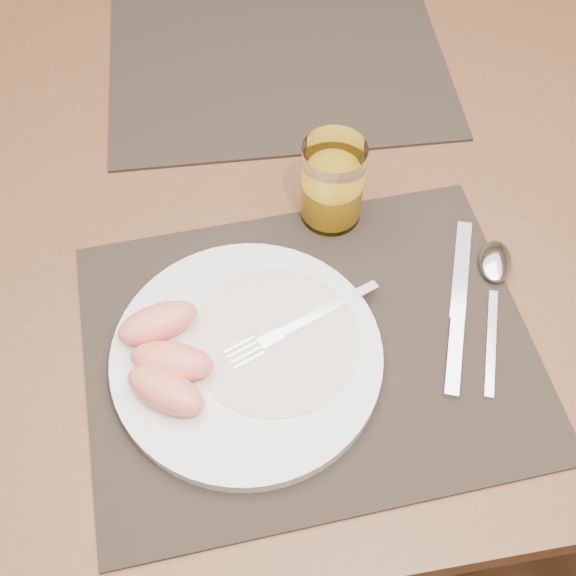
# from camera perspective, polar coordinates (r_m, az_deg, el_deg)

# --- Properties ---
(ground) EXTENTS (5.00, 5.00, 0.00)m
(ground) POSITION_cam_1_polar(r_m,az_deg,el_deg) (1.51, 0.10, -11.09)
(ground) COLOR #56341D
(ground) RESTS_ON ground
(table) EXTENTS (1.40, 0.90, 0.75)m
(table) POSITION_cam_1_polar(r_m,az_deg,el_deg) (0.93, 0.16, 4.68)
(table) COLOR brown
(table) RESTS_ON ground
(placemat_near) EXTENTS (0.47, 0.37, 0.00)m
(placemat_near) POSITION_cam_1_polar(r_m,az_deg,el_deg) (0.74, 1.69, -4.75)
(placemat_near) COLOR #2E241D
(placemat_near) RESTS_ON table
(placemat_far) EXTENTS (0.47, 0.37, 0.00)m
(placemat_far) POSITION_cam_1_polar(r_m,az_deg,el_deg) (1.02, -0.82, 17.44)
(placemat_far) COLOR #2E241D
(placemat_far) RESTS_ON table
(plate) EXTENTS (0.27, 0.27, 0.02)m
(plate) POSITION_cam_1_polar(r_m,az_deg,el_deg) (0.72, -3.27, -5.43)
(plate) COLOR white
(plate) RESTS_ON placemat_near
(plate_dressing) EXTENTS (0.17, 0.17, 0.00)m
(plate_dressing) POSITION_cam_1_polar(r_m,az_deg,el_deg) (0.72, -1.04, -4.07)
(plate_dressing) COLOR white
(plate_dressing) RESTS_ON plate
(fork) EXTENTS (0.17, 0.08, 0.00)m
(fork) POSITION_cam_1_polar(r_m,az_deg,el_deg) (0.72, 0.28, -3.20)
(fork) COLOR silver
(fork) RESTS_ON plate
(knife) EXTENTS (0.09, 0.21, 0.01)m
(knife) POSITION_cam_1_polar(r_m,az_deg,el_deg) (0.77, 13.22, -2.34)
(knife) COLOR silver
(knife) RESTS_ON placemat_near
(spoon) EXTENTS (0.09, 0.19, 0.01)m
(spoon) POSITION_cam_1_polar(r_m,az_deg,el_deg) (0.81, 16.02, 1.17)
(spoon) COLOR silver
(spoon) RESTS_ON placemat_near
(juice_glass) EXTENTS (0.07, 0.07, 0.10)m
(juice_glass) POSITION_cam_1_polar(r_m,az_deg,el_deg) (0.80, 3.52, 8.02)
(juice_glass) COLOR white
(juice_glass) RESTS_ON placemat_near
(grapefruit_wedges) EXTENTS (0.10, 0.14, 0.03)m
(grapefruit_wedges) POSITION_cam_1_polar(r_m,az_deg,el_deg) (0.70, -9.69, -5.42)
(grapefruit_wedges) COLOR #FF8268
(grapefruit_wedges) RESTS_ON plate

